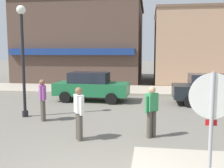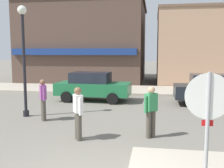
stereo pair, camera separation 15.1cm
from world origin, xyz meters
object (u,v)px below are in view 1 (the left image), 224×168
Objects in this scene: stop_sign at (212,116)px; parked_car_nearest at (91,86)px; parked_car_second at (213,89)px; lamp_post at (22,44)px; pedestrian_kerb_side at (152,110)px; pedestrian_crossing_near at (79,112)px; pedestrian_crossing_far at (43,99)px.

parked_car_nearest is (-4.24, 9.16, -0.71)m from stop_sign.
parked_car_second is (2.07, 8.88, -0.71)m from stop_sign.
pedestrian_kerb_side is at bearing -20.76° from lamp_post.
lamp_post is 1.12× the size of parked_car_nearest.
lamp_post reaches higher than pedestrian_crossing_near.
parked_car_nearest is 1.02× the size of parked_car_second.
pedestrian_crossing_far is 4.39m from pedestrian_kerb_side.
lamp_post is at bearing 139.97° from pedestrian_crossing_near.
pedestrian_crossing_near is 2.81m from pedestrian_crossing_far.
parked_car_nearest is 6.32m from parked_car_second.
stop_sign is at bearing -40.56° from pedestrian_crossing_near.
stop_sign is 10.12m from parked_car_nearest.
lamp_post reaches higher than pedestrian_kerb_side.
stop_sign is 1.43× the size of pedestrian_crossing_near.
parked_car_nearest is at bearing 63.99° from lamp_post.
pedestrian_crossing_far reaches higher than parked_car_second.
pedestrian_kerb_side is (3.23, -5.88, 0.06)m from parked_car_nearest.
parked_car_second is 8.35m from pedestrian_crossing_far.
stop_sign is 8.21m from lamp_post.
parked_car_second is 6.40m from pedestrian_kerb_side.
lamp_post is 9.26m from parked_car_second.
parked_car_second is at bearing 61.16° from pedestrian_kerb_side.
stop_sign is 7.02m from pedestrian_crossing_far.
pedestrian_crossing_near and pedestrian_crossing_far have the same top height.
stop_sign is 4.23m from pedestrian_crossing_near.
parked_car_nearest is 2.53× the size of pedestrian_kerb_side.
lamp_post is 4.87m from parked_car_nearest.
pedestrian_crossing_far is (1.00, -0.52, -2.09)m from lamp_post.
lamp_post is 2.37m from pedestrian_crossing_far.
pedestrian_crossing_near is at bearing -130.42° from parked_car_second.
lamp_post is 2.82× the size of pedestrian_kerb_side.
parked_car_nearest is (1.92, 3.93, -2.15)m from lamp_post.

